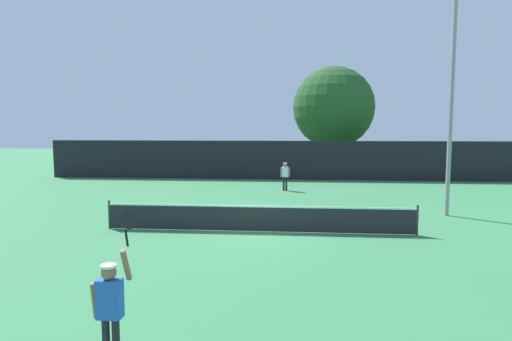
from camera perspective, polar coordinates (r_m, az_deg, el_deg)
The scene contains 9 objects.
ground_plane at distance 15.86m, azimuth 0.32°, elevation -8.07°, with size 120.00×120.00×0.00m, color #387F4C.
tennis_net at distance 15.75m, azimuth 0.32°, elevation -6.26°, with size 11.27×0.08×1.07m.
perimeter_fence at distance 31.55m, azimuth 2.77°, elevation 1.37°, with size 34.09×0.12×2.83m, color black.
player_serving at distance 7.32m, azimuth -18.59°, elevation -15.87°, with size 0.67×0.40×2.53m.
player_receiving at distance 26.02m, azimuth 3.85°, elevation -0.41°, with size 0.57×0.25×1.67m.
tennis_ball at distance 16.82m, azimuth 1.04°, elevation -7.16°, with size 0.07×0.07×0.07m, color #CCE033.
light_pole at distance 20.15m, azimuth 24.38°, elevation 9.50°, with size 1.18×0.28×9.43m.
large_tree at distance 37.37m, azimuth 10.18°, elevation 8.17°, with size 6.83×6.83×8.90m.
parked_car_near at distance 37.25m, azimuth 5.53°, elevation 1.02°, with size 2.40×4.40×1.69m.
Camera 1 is at (1.29, -15.36, 3.76)m, focal length 30.37 mm.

